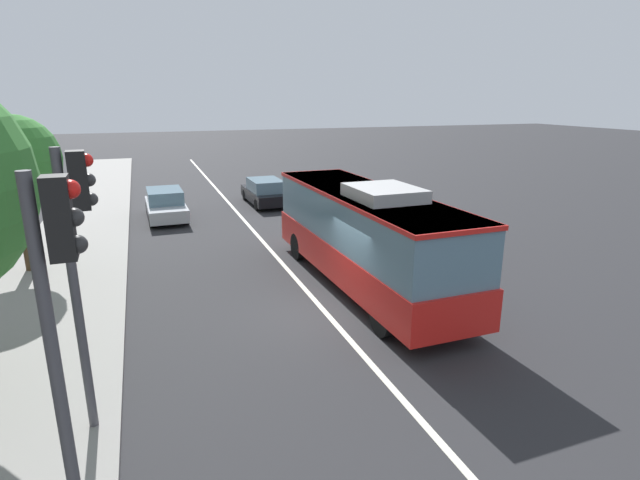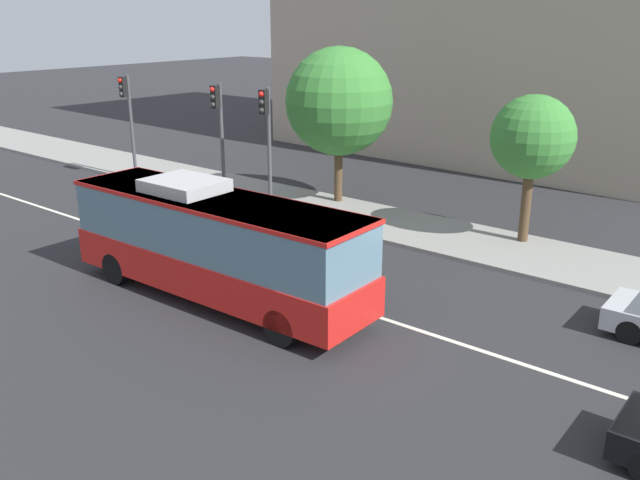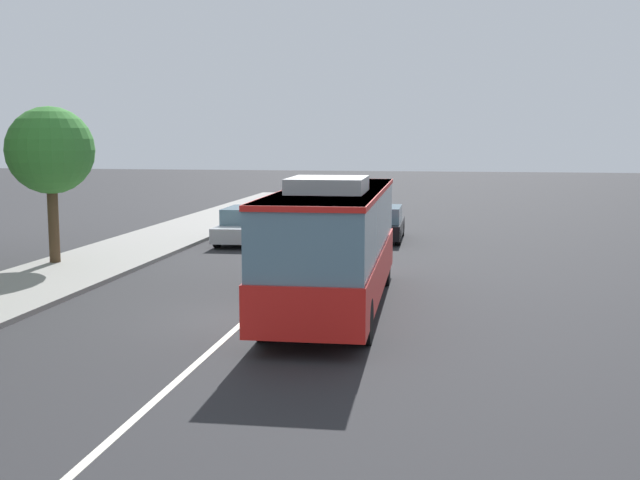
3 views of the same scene
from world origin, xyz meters
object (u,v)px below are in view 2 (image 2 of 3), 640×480
object	(u,v)px
transit_bus	(215,241)
traffic_light_far_corner	(267,129)
street_tree_kerbside_left	(533,138)
traffic_light_mid_block	(219,122)
street_tree_kerbside_centre	(339,102)
traffic_light_near_corner	(128,110)

from	to	relation	value
transit_bus	traffic_light_far_corner	distance (m)	9.30
street_tree_kerbside_left	transit_bus	bearing A→B (deg)	-115.63
transit_bus	traffic_light_far_corner	bearing A→B (deg)	122.34
traffic_light_mid_block	street_tree_kerbside_centre	size ratio (longest dim) A/B	0.77
traffic_light_near_corner	traffic_light_mid_block	bearing A→B (deg)	90.27
transit_bus	street_tree_kerbside_centre	distance (m)	11.47
street_tree_kerbside_left	traffic_light_mid_block	bearing A→B (deg)	-167.36
traffic_light_near_corner	traffic_light_far_corner	distance (m)	9.16
transit_bus	traffic_light_near_corner	xyz separation A→B (m)	(-14.23, 7.45, 1.75)
traffic_light_mid_block	street_tree_kerbside_centre	xyz separation A→B (m)	(4.24, 3.01, 0.91)
transit_bus	street_tree_kerbside_left	world-z (taller)	street_tree_kerbside_left
street_tree_kerbside_left	traffic_light_far_corner	bearing A→B (deg)	-164.35
traffic_light_mid_block	traffic_light_far_corner	distance (m)	2.78
traffic_light_near_corner	traffic_light_far_corner	bearing A→B (deg)	90.40
transit_bus	traffic_light_mid_block	bearing A→B (deg)	134.78
transit_bus	street_tree_kerbside_left	xyz separation A→B (m)	(5.00, 10.42, 2.11)
traffic_light_near_corner	traffic_light_mid_block	size ratio (longest dim) A/B	1.00
transit_bus	street_tree_kerbside_left	distance (m)	11.75
street_tree_kerbside_centre	transit_bus	bearing A→B (deg)	-71.08
traffic_light_mid_block	traffic_light_far_corner	xyz separation A→B (m)	(2.78, 0.06, 0.00)
traffic_light_near_corner	street_tree_kerbside_left	bearing A→B (deg)	98.24
transit_bus	street_tree_kerbside_left	size ratio (longest dim) A/B	1.85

